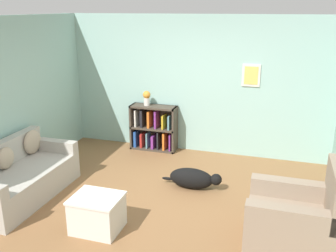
{
  "coord_description": "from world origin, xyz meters",
  "views": [
    {
      "loc": [
        1.56,
        -4.59,
        2.72
      ],
      "look_at": [
        0.0,
        0.4,
        1.05
      ],
      "focal_mm": 40.0,
      "sensor_mm": 36.0,
      "label": 1
    }
  ],
  "objects": [
    {
      "name": "bookshelf",
      "position": [
        -0.81,
        2.03,
        0.42
      ],
      "size": [
        0.91,
        0.33,
        0.89
      ],
      "color": "#42382D",
      "rests_on": "ground_plane"
    },
    {
      "name": "wall_left",
      "position": [
        -2.55,
        -0.0,
        1.3
      ],
      "size": [
        0.13,
        5.0,
        2.6
      ],
      "color": "#93BCB2",
      "rests_on": "ground_plane"
    },
    {
      "name": "coffee_table",
      "position": [
        -0.54,
        -0.88,
        0.24
      ],
      "size": [
        0.61,
        0.52,
        0.46
      ],
      "color": "silver",
      "rests_on": "ground_plane"
    },
    {
      "name": "wall_back",
      "position": [
        0.0,
        2.25,
        1.3
      ],
      "size": [
        5.6,
        0.13,
        2.6
      ],
      "color": "#93BCB2",
      "rests_on": "ground_plane"
    },
    {
      "name": "dog",
      "position": [
        0.35,
        0.59,
        0.17
      ],
      "size": [
        0.97,
        0.29,
        0.33
      ],
      "color": "black",
      "rests_on": "ground_plane"
    },
    {
      "name": "vase",
      "position": [
        -0.94,
        2.02,
        1.05
      ],
      "size": [
        0.15,
        0.15,
        0.29
      ],
      "color": "silver",
      "rests_on": "bookshelf"
    },
    {
      "name": "recliner_chair",
      "position": [
        1.88,
        -0.48,
        0.36
      ],
      "size": [
        1.05,
        0.88,
        1.05
      ],
      "color": "gray",
      "rests_on": "ground_plane"
    },
    {
      "name": "couch",
      "position": [
        -2.06,
        -0.44,
        0.31
      ],
      "size": [
        0.87,
        1.82,
        0.83
      ],
      "color": "#ADA89E",
      "rests_on": "ground_plane"
    },
    {
      "name": "ground_plane",
      "position": [
        0.0,
        0.0,
        0.0
      ],
      "size": [
        14.0,
        14.0,
        0.0
      ],
      "primitive_type": "plane",
      "color": "brown"
    }
  ]
}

